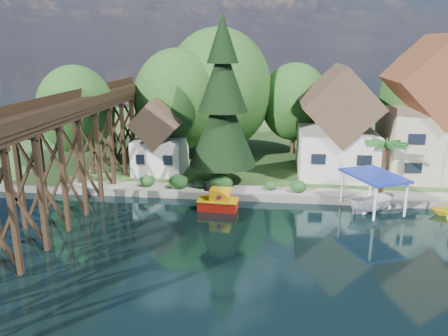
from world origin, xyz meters
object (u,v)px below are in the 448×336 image
Objects in this scene: boat_white_a at (380,205)px; house_left at (337,129)px; trestle_bridge at (72,145)px; palm_tree at (386,145)px; tugboat at (219,201)px; boat_yellow at (446,208)px; boat_canopy at (372,196)px; shed at (160,141)px; conifer at (223,105)px; house_center at (430,117)px.

house_left is at bearing 24.02° from boat_white_a.
trestle_bridge is 10.14× the size of boat_white_a.
house_left is 2.19× the size of palm_tree.
palm_tree reaches higher than tugboat.
tugboat is 1.45× the size of boat_yellow.
boat_canopy is at bearing -79.26° from house_left.
trestle_bridge is 26.17m from boat_white_a.
house_left is (23.00, 10.83, -0.21)m from trestle_bridge.
trestle_bridge is 5.63× the size of shed.
conifer is at bearing 80.44° from boat_white_a.
conifer is 3.10× the size of palm_tree.
trestle_bridge is 33.96m from house_center.
shed is at bearing 154.61° from conifer.
shed is 22.24m from boat_white_a.
tugboat is at bearing -136.16° from house_left.
tugboat is (0.30, -5.56, -7.28)m from conifer.
house_left is at bearing 43.84° from tugboat.
shed is 11.84m from tugboat.
palm_tree is at bearing -4.79° from conifer.
palm_tree reaches higher than boat_canopy.
boat_white_a is 1.85× the size of boat_yellow.
shed reaches higher than tugboat.
trestle_bridge is at bearing -169.62° from palm_tree.
trestle_bridge is 12.95× the size of tugboat.
shed is 1.56× the size of palm_tree.
house_left is at bearing 100.74° from boat_canopy.
house_left is 0.71× the size of conifer.
boat_canopy is at bearing -22.28° from shed.
conifer is at bearing 175.21° from palm_tree.
shed is at bearing 77.63° from boat_white_a.
trestle_bridge is 18.72× the size of boat_yellow.
house_center is 20.82m from conifer.
tugboat is at bearing -162.91° from palm_tree.
house_left is at bearing 23.36° from conifer.
boat_yellow is at bearing -17.43° from shed.
boat_yellow is (-1.31, -10.07, -5.79)m from house_center.
house_left is 12.40m from conifer.
shed is (-27.00, -2.00, -2.59)m from house_center.
boat_yellow is at bearing -39.69° from palm_tree.
tugboat is at bearing -151.25° from house_center.
house_center is 2.76× the size of palm_tree.
shed is at bearing 157.72° from boat_canopy.
house_center is at bearing 54.67° from boat_canopy.
tugboat is (-10.78, -10.35, -4.42)m from house_left.
conifer is 9.17m from tugboat.
palm_tree is (14.47, -1.21, -3.12)m from conifer.
boat_yellow is (4.30, -3.57, -4.26)m from palm_tree.
conifer is at bearing 159.45° from boat_canopy.
conifer is at bearing 93.11° from tugboat.
trestle_bridge is 25.16m from boat_canopy.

